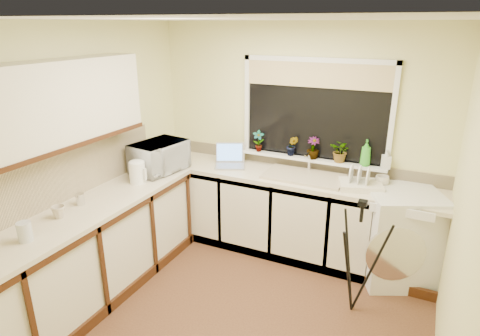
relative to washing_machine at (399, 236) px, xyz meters
name	(u,v)px	position (x,y,z in m)	size (l,w,h in m)	color
floor	(237,312)	(-1.20, -1.18, -0.46)	(3.20, 3.20, 0.00)	brown
ceiling	(236,19)	(-1.20, -1.18, 1.99)	(3.20, 3.20, 0.00)	white
wall_back	(296,138)	(-1.20, 0.32, 0.76)	(3.20, 3.20, 0.00)	beige
wall_front	(98,290)	(-1.20, -2.68, 0.76)	(3.20, 3.20, 0.00)	beige
wall_left	(84,157)	(-2.80, -1.18, 0.76)	(3.00, 3.00, 0.00)	beige
wall_right	(465,225)	(0.40, -1.18, 0.76)	(3.00, 3.00, 0.00)	beige
base_cabinet_back	(257,209)	(-1.52, 0.02, -0.03)	(2.55, 0.60, 0.86)	silver
base_cabinet_left	(95,253)	(-2.50, -1.48, -0.03)	(0.54, 2.40, 0.86)	silver
worktop_back	(286,176)	(-1.20, 0.02, 0.42)	(3.20, 0.60, 0.04)	beige
worktop_left	(89,208)	(-2.50, -1.48, 0.42)	(0.60, 2.40, 0.04)	beige
upper_cabinet	(47,107)	(-2.64, -1.63, 1.34)	(0.28, 1.90, 0.70)	silver
splashback_left	(61,178)	(-2.78, -1.48, 0.66)	(0.02, 2.40, 0.45)	beige
splashback_back	(294,161)	(-1.20, 0.31, 0.51)	(3.20, 0.02, 0.14)	beige
window_glass	(315,111)	(-1.00, 0.31, 1.09)	(1.50, 0.02, 1.00)	black
window_blind	(317,75)	(-1.00, 0.28, 1.46)	(1.50, 0.02, 0.25)	tan
windowsill	(311,159)	(-1.00, 0.25, 0.57)	(1.60, 0.14, 0.03)	white
sink	(304,176)	(-1.00, 0.02, 0.45)	(0.82, 0.46, 0.03)	tan
faucet	(309,162)	(-1.00, 0.20, 0.56)	(0.03, 0.03, 0.24)	silver
washing_machine	(399,236)	(0.00, 0.00, 0.00)	(0.66, 0.63, 0.93)	silver
laptop	(230,160)	(-1.87, 0.06, 0.50)	(0.42, 0.41, 0.24)	gray
kettle	(137,173)	(-2.47, -0.83, 0.54)	(0.16, 0.16, 0.21)	white
dish_rack	(361,185)	(-0.41, -0.02, 0.47)	(0.40, 0.30, 0.06)	beige
tripod	(357,258)	(-0.29, -0.70, 0.07)	(0.52, 0.52, 1.07)	black
glass_jug	(25,232)	(-2.47, -2.13, 0.51)	(0.10, 0.10, 0.15)	silver
steel_jar	(80,199)	(-2.59, -1.48, 0.49)	(0.08, 0.08, 0.10)	silver
microwave	(159,157)	(-2.48, -0.45, 0.60)	(0.58, 0.39, 0.32)	white
plant_a	(258,141)	(-1.60, 0.22, 0.71)	(0.13, 0.09, 0.24)	#999999
plant_b	(292,146)	(-1.21, 0.24, 0.70)	(0.12, 0.10, 0.22)	#999999
plant_c	(313,148)	(-0.97, 0.24, 0.70)	(0.13, 0.13, 0.23)	#999999
plant_d	(341,151)	(-0.68, 0.25, 0.71)	(0.22, 0.19, 0.24)	#999999
soap_bottle_green	(366,153)	(-0.43, 0.24, 0.72)	(0.10, 0.11, 0.27)	green
soap_bottle_clear	(386,159)	(-0.23, 0.25, 0.68)	(0.09, 0.09, 0.19)	#999999
cup_back	(382,181)	(-0.23, 0.13, 0.49)	(0.14, 0.14, 0.11)	beige
cup_left	(59,212)	(-2.55, -1.75, 0.49)	(0.11, 0.11, 0.10)	#C1B19E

